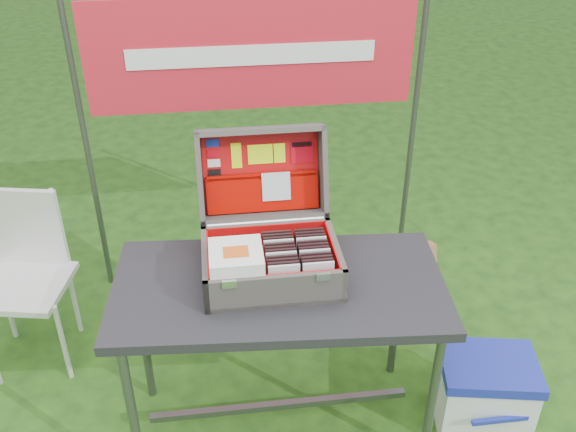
{
  "coord_description": "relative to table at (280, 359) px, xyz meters",
  "views": [
    {
      "loc": [
        -0.22,
        -1.94,
        2.27
      ],
      "look_at": [
        0.05,
        0.1,
        0.99
      ],
      "focal_mm": 40.0,
      "sensor_mm": 36.0,
      "label": 1
    }
  ],
  "objects": [
    {
      "name": "cd_left_7",
      "position": [
        0.01,
        0.04,
        0.48
      ],
      "size": [
        0.11,
        0.01,
        0.13
      ],
      "primitive_type": "cube",
      "color": "black",
      "rests_on": "suitcase_liner_floor"
    },
    {
      "name": "lid_sticker_band_bar",
      "position": [
        0.14,
        0.41,
        0.76
      ],
      "size": [
        0.08,
        0.01,
        0.02
      ],
      "primitive_type": "cube",
      "rotation": [
        -1.9,
        0.0,
        0.0
      ],
      "color": "black",
      "rests_on": "suitcase_lid_liner"
    },
    {
      "name": "cd_left_9",
      "position": [
        0.01,
        0.08,
        0.48
      ],
      "size": [
        0.11,
        0.01,
        0.13
      ],
      "primitive_type": "cube",
      "color": "black",
      "rests_on": "suitcase_liner_floor"
    },
    {
      "name": "suitcase_liner_wall_back",
      "position": [
        -0.02,
        0.2,
        0.47
      ],
      "size": [
        0.47,
        0.01,
        0.12
      ],
      "primitive_type": "cube",
      "color": "red",
      "rests_on": "suitcase_base_bottom"
    },
    {
      "name": "cd_left_11",
      "position": [
        0.01,
        0.12,
        0.48
      ],
      "size": [
        0.11,
        0.01,
        0.13
      ],
      "primitive_type": "cube",
      "color": "black",
      "rests_on": "suitcase_liner_floor"
    },
    {
      "name": "suitcase_base_wall_right",
      "position": [
        0.22,
        0.04,
        0.46
      ],
      "size": [
        0.02,
        0.36,
        0.14
      ],
      "primitive_type": "cube",
      "color": "#53504B",
      "rests_on": "table_top"
    },
    {
      "name": "lid_card_neon_small",
      "position": [
        0.05,
        0.4,
        0.73
      ],
      "size": [
        0.05,
        0.03,
        0.07
      ],
      "primitive_type": "cube",
      "rotation": [
        -1.9,
        0.0,
        0.0
      ],
      "color": "#CEF20C",
      "rests_on": "suitcase_lid_liner"
    },
    {
      "name": "songbook_9",
      "position": [
        -0.16,
        -0.03,
        0.58
      ],
      "size": [
        0.19,
        0.19,
        0.0
      ],
      "primitive_type": "cube",
      "color": "white",
      "rests_on": "suitcase_base_wall_front"
    },
    {
      "name": "cd_left_10",
      "position": [
        0.01,
        0.1,
        0.48
      ],
      "size": [
        0.11,
        0.01,
        0.13
      ],
      "primitive_type": "cube",
      "color": "black",
      "rests_on": "suitcase_liner_floor"
    },
    {
      "name": "cd_right_6",
      "position": [
        0.13,
        0.02,
        0.48
      ],
      "size": [
        0.11,
        0.01,
        0.13
      ],
      "primitive_type": "cube",
      "color": "black",
      "rests_on": "suitcase_liner_floor"
    },
    {
      "name": "cd_left_0",
      "position": [
        0.01,
        -0.1,
        0.48
      ],
      "size": [
        0.11,
        0.01,
        0.13
      ],
      "primitive_type": "cube",
      "color": "silver",
      "rests_on": "suitcase_liner_floor"
    },
    {
      "name": "songbook_0",
      "position": [
        -0.16,
        -0.03,
        0.53
      ],
      "size": [
        0.19,
        0.19,
        0.0
      ],
      "primitive_type": "cube",
      "color": "white",
      "rests_on": "suitcase_base_wall_front"
    },
    {
      "name": "cd_right_7",
      "position": [
        0.13,
        0.04,
        0.48
      ],
      "size": [
        0.11,
        0.01,
        0.13
      ],
      "primitive_type": "cube",
      "color": "black",
      "rests_on": "suitcase_liner_floor"
    },
    {
      "name": "songbook_2",
      "position": [
        -0.16,
        -0.03,
        0.54
      ],
      "size": [
        0.19,
        0.19,
        0.0
      ],
      "primitive_type": "cube",
      "color": "white",
      "rests_on": "suitcase_base_wall_front"
    },
    {
      "name": "lid_sticker_cc_a",
      "position": [
        -0.21,
        0.42,
        0.79
      ],
      "size": [
        0.05,
        0.01,
        0.03
      ],
      "primitive_type": "cube",
      "rotation": [
        -1.9,
        0.0,
        0.0
      ],
      "color": "#1933B2",
      "rests_on": "suitcase_lid_liner"
    },
    {
      "name": "lid_sticker_band",
      "position": [
        0.14,
        0.4,
        0.73
      ],
      "size": [
        0.09,
        0.03,
        0.09
      ],
      "primitive_type": "cube",
      "rotation": [
        -1.9,
        0.0,
        0.0
      ],
      "color": "#C00412",
      "rests_on": "suitcase_lid_liner"
    },
    {
      "name": "songbook_5",
      "position": [
        -0.16,
        -0.03,
        0.56
      ],
      "size": [
        0.19,
        0.19,
        0.0
      ],
      "primitive_type": "cube",
      "color": "white",
      "rests_on": "suitcase_base_wall_front"
    },
    {
      "name": "songbook_7",
      "position": [
        -0.16,
        -0.03,
        0.57
      ],
      "size": [
        0.19,
        0.19,
        0.0
      ],
      "primitive_type": "cube",
      "color": "white",
      "rests_on": "suitcase_base_wall_front"
    },
    {
      "name": "cd_left_4",
      "position": [
        0.01,
        -0.02,
        0.48
      ],
      "size": [
        0.11,
        0.01,
        0.13
      ],
      "primitive_type": "cube",
      "color": "silver",
      "rests_on": "suitcase_liner_floor"
    },
    {
      "name": "suitcase_base_bottom",
      "position": [
        -0.02,
        0.04,
        0.4
      ],
      "size": [
        0.51,
        0.36,
        0.02
      ],
      "primitive_type": "cube",
      "color": "#53504B",
      "rests_on": "table_top"
    },
    {
      "name": "chair_upright_right",
      "position": [
        -0.96,
        0.76,
        0.24
      ],
      "size": [
        0.02,
        0.02,
        0.4
      ],
      "primitive_type": "cylinder",
      "color": "silver",
      "rests_on": "chair_seat"
    },
    {
      "name": "chair_seat",
      "position": [
        -1.12,
        0.57,
        0.04
      ],
      "size": [
        0.45,
        0.45,
        0.03
      ],
      "primitive_type": "cube",
      "rotation": [
        0.0,
        0.0,
        -0.21
      ],
      "color": "silver",
      "rests_on": "ground"
    },
    {
      "name": "suitcase_lid_pocket",
      "position": [
        -0.02,
        0.34,
        0.59
      ],
      "size": [
        0.45,
        0.08,
        0.15
      ],
      "primitive_type": "cube",
      "rotation": [
        -1.9,
        0.0,
        0.0
      ],
      "color": "#A50700",
      "rests_on": "suitcase_lid_liner"
    },
    {
      "name": "cd_right_9",
      "position": [
        0.13,
        0.08,
        0.48
      ],
      "size": [
        0.11,
        0.01,
        0.13
      ],
      "primitive_type": "cube",
      "color": "black",
      "rests_on": "suitcase_liner_floor"
    },
    {
      "name": "cd_right_2",
      "position": [
        0.13,
        -0.06,
        0.48
      ],
      "size": [
        0.11,
        0.01,
        0.13
      ],
      "primitive_type": "cube",
      "color": "black",
      "rests_on": "suitcase_liner_floor"
    },
    {
      "name": "cd_left_2",
      "position": [
        0.01,
        -0.06,
        0.48
      ],
      "size": [
        0.11,
        0.01,
        0.13
      ],
      "primitive_type": "cube",
      "color": "black",
      "rests_on": "suitcase_liner_floor"
    },
    {
      "name": "suitcase_lid_rim_near",
      "position": [
        -0.02,
        0.29,
        0.52
      ],
      "size": [
        0.51,
        0.14,
        0.06
      ],
      "primitive_type": "cube",
      "rotation": [
        -1.9,
        0.0,
        0.0
      ],
      "color": "#53504B",
      "rests_on": "suitcase_lid_back"
    },
    {
      "name": "cd_left_5",
      "position": [
        0.01,
        0.0,
        0.48
      ],
      "size": [
        0.11,
        0.01,
        0.13
      ],
      "primitive_type": "cube",
      "color": "black",
      "rests_on": "suitcase_liner_floor"
    },
    {
      "name": "lid_card_neon_main",
      "position": [
        -0.02,
        0.4,
        0.73
      ],
      "size": [
        0.1,
        0.03,
        0.07
      ],
      "primitive_type": "cube",
      "rotation": [
        -1.9,
        0.0,
        0.0
      ],
      "color": "#CEF20C",
      "rests_on": "suitcase_lid_liner"
    },
    {
      "name": "table_leg_bl",
      "position": [
        -0.57,
        0.25,
        -0.02
      ],
      "size": [
        0.04,
        0.04,
        0.74
      ],
      "primitive_type": "cylinder",
      "color": "#59595B",
      "rests_on": "ground"
    },
    {
      "name": "chair_backrest",
      "position": [
        -1.12,
        0.76,
        0.25
      ],
      "size": [
        0.38,
        0.11,
        0.4
      ],
      "primitive_type": "cube",
      "rotation": [
        0.0,
        0.0,
        -0.21
      ],
      "color": "silver",
      "rests_on": "chair_seat"
    },
    {
      "name": "suitcase_hinge",
      "position": [
        -0.02,
        0.22,
        0.53
      ],
      "size": [
        0.46,
        0.02,
        0.02
      ],
      "primitive_type": "cylinder",
      "rotation": [
        0.0,
        1.57,
        0.0
      ],
      "color": "silver",
      "rests_on": "suitcase_base_wall_back"
    },
    {
      "name": "banner_text",
      "position": [
        0.01,
        1.12,
        0.91
      ],
      "size": [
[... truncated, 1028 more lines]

